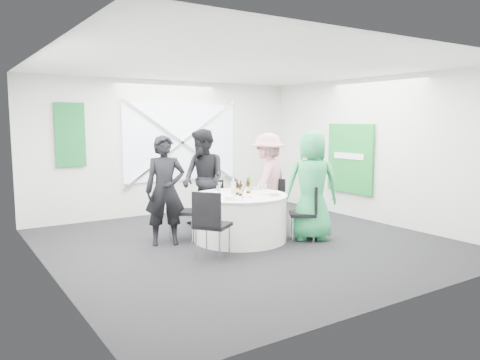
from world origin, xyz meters
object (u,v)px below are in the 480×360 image
green_water_bottle (249,186)px  chair_front_left (210,220)px  chair_back_left (177,206)px  banquet_table (240,217)px  chair_back_right (272,199)px  clear_water_bottle (233,189)px  person_man_back_left (165,190)px  chair_front_right (308,209)px  person_man_back (203,180)px  person_woman_pink (268,180)px  chair_back (216,200)px  person_woman_green (312,185)px

green_water_bottle → chair_front_left: bearing=-146.4°
green_water_bottle → chair_back_left: bearing=156.2°
banquet_table → chair_back_right: bearing=23.6°
clear_water_bottle → person_man_back_left: bearing=151.1°
chair_front_right → person_man_back: (-1.04, 1.64, 0.38)m
green_water_bottle → person_woman_pink: bearing=32.9°
chair_back → person_woman_pink: bearing=-25.9°
chair_front_right → person_man_back: size_ratio=0.50×
person_woman_pink → clear_water_bottle: (-1.18, -0.67, 0.01)m
chair_back_left → chair_back_right: 1.88m
person_man_back → person_woman_green: (1.14, -1.62, -0.01)m
person_man_back_left → chair_back_right: bearing=20.6°
person_man_back → person_woman_pink: bearing=60.9°
person_woman_green → green_water_bottle: size_ratio=5.94×
chair_back_right → person_woman_green: 1.11m
green_water_bottle → chair_back: bearing=91.5°
person_woman_green → green_water_bottle: (-0.78, 0.69, -0.03)m
banquet_table → chair_back_left: chair_back_left is taller
chair_back_left → person_woman_green: size_ratio=0.53×
person_woman_green → person_woman_pink: bearing=-57.5°
chair_back_left → chair_front_left: bearing=-151.4°
chair_front_left → clear_water_bottle: bearing=-88.3°
chair_back_left → person_man_back_left: (-0.26, -0.15, 0.30)m
person_man_back → clear_water_bottle: 1.12m
chair_back → green_water_bottle: 1.12m
person_man_back → green_water_bottle: size_ratio=5.98×
person_man_back_left → person_man_back: 1.18m
banquet_table → person_woman_green: bearing=-31.2°
chair_front_left → green_water_bottle: green_water_bottle is taller
green_water_bottle → clear_water_bottle: size_ratio=1.03×
banquet_table → chair_front_right: (0.91, -0.63, 0.15)m
banquet_table → person_man_back: size_ratio=0.86×
person_woman_pink → green_water_bottle: person_woman_pink is taller
chair_back → chair_back_right: 1.06m
chair_back_left → person_man_back_left: size_ratio=0.56×
banquet_table → chair_back: bearing=79.7°
chair_back → clear_water_bottle: (-0.40, -1.24, 0.38)m
chair_back_left → person_woman_pink: 1.88m
chair_back → green_water_bottle: bearing=-78.2°
chair_back_left → person_woman_green: 2.25m
chair_back_left → person_man_back: person_man_back is taller
chair_back → person_man_back: 0.55m
banquet_table → person_woman_pink: bearing=29.8°
clear_water_bottle → person_woman_green: bearing=-22.7°
chair_front_right → person_woman_pink: size_ratio=0.52×
banquet_table → chair_front_left: chair_front_left is taller
chair_back → person_man_back: size_ratio=0.47×
chair_back_right → banquet_table: bearing=-90.0°
chair_front_right → banquet_table: bearing=-90.0°
banquet_table → clear_water_bottle: (-0.19, -0.11, 0.50)m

